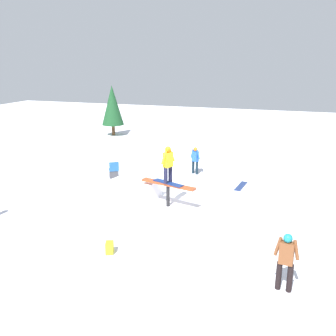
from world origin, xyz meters
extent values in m
plane|color=white|center=(0.00, 0.00, 0.00)|extent=(60.00, 60.00, 0.00)
cylinder|color=black|center=(0.00, 0.00, 0.42)|extent=(0.14, 0.14, 0.85)
cube|color=#A53F1E|center=(0.00, 0.00, 0.89)|extent=(2.29, 0.85, 0.08)
cube|color=white|center=(-1.62, 0.43, 0.36)|extent=(2.12, 1.91, 0.72)
cube|color=navy|center=(0.00, 0.00, 0.94)|extent=(1.33, 0.74, 0.03)
cylinder|color=#1A1B35|center=(-0.05, -0.13, 1.27)|extent=(0.15, 0.15, 0.62)
cylinder|color=#1A1B35|center=(0.05, 0.13, 1.27)|extent=(0.15, 0.15, 0.62)
cube|color=yellow|center=(0.00, 0.00, 1.85)|extent=(0.34, 0.42, 0.55)
cylinder|color=yellow|center=(-0.08, -0.21, 1.98)|extent=(0.20, 0.32, 0.51)
cylinder|color=yellow|center=(0.08, 0.21, 1.98)|extent=(0.20, 0.32, 0.51)
sphere|color=orange|center=(0.00, 0.00, 2.25)|extent=(0.23, 0.23, 0.23)
cylinder|color=black|center=(4.26, -4.27, 0.37)|extent=(0.14, 0.14, 0.73)
cylinder|color=black|center=(4.52, -4.31, 0.37)|extent=(0.14, 0.14, 0.73)
cube|color=brown|center=(4.39, -4.29, 1.01)|extent=(0.36, 0.25, 0.56)
cylinder|color=brown|center=(4.18, -4.26, 1.14)|extent=(0.19, 0.11, 0.49)
cylinder|color=brown|center=(4.60, -4.32, 1.14)|extent=(0.19, 0.11, 0.49)
sphere|color=teal|center=(4.39, -4.29, 1.40)|extent=(0.22, 0.22, 0.22)
cylinder|color=black|center=(-0.16, 4.48, 0.32)|extent=(0.13, 0.13, 0.64)
cylinder|color=black|center=(0.05, 4.38, 0.32)|extent=(0.13, 0.13, 0.64)
cube|color=blue|center=(-0.06, 4.43, 0.89)|extent=(0.36, 0.31, 0.51)
cylinder|color=blue|center=(-0.23, 4.51, 1.00)|extent=(0.21, 0.15, 0.45)
cylinder|color=blue|center=(0.12, 4.34, 1.00)|extent=(0.21, 0.15, 0.45)
sphere|color=orange|center=(-0.06, 4.43, 1.24)|extent=(0.20, 0.20, 0.20)
cube|color=navy|center=(2.36, 3.21, 0.01)|extent=(0.45, 1.36, 0.02)
cube|color=#3F3F44|center=(-3.57, 2.56, 0.22)|extent=(0.35, 0.24, 0.44)
cube|color=#3F3F44|center=(-3.38, 2.26, 0.22)|extent=(0.35, 0.24, 0.44)
cube|color=#245B9F|center=(-3.47, 2.41, 0.46)|extent=(0.61, 0.61, 0.04)
cube|color=#245B9F|center=(-3.36, 2.24, 0.68)|extent=(0.39, 0.27, 0.40)
cube|color=yellow|center=(-0.49, -3.98, 0.17)|extent=(0.31, 0.36, 0.34)
cylinder|color=#4C331E|center=(-8.17, 11.91, 0.40)|extent=(0.24, 0.24, 0.80)
cone|color=#194723|center=(-8.17, 11.91, 2.22)|extent=(1.60, 1.60, 2.83)
camera|label=1|loc=(4.20, -12.76, 5.46)|focal=40.00mm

